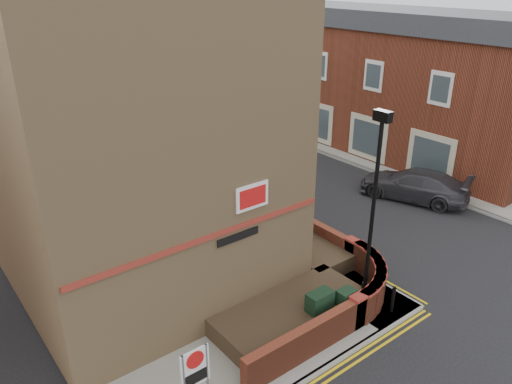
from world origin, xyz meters
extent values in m
plane|color=black|center=(0.00, 0.00, 0.00)|extent=(120.00, 120.00, 0.00)
cube|color=gray|center=(-3.50, 1.50, 0.06)|extent=(13.00, 3.00, 0.12)
cube|color=gray|center=(2.00, 16.00, 0.06)|extent=(2.00, 32.00, 0.12)
cube|color=gray|center=(13.00, 13.00, 0.06)|extent=(4.00, 40.00, 0.12)
cube|color=gray|center=(3.00, 16.00, 0.06)|extent=(0.15, 32.00, 0.12)
cube|color=gray|center=(11.00, 13.00, 0.06)|extent=(0.15, 40.00, 0.12)
cube|color=gold|center=(3.25, 16.00, 0.01)|extent=(0.28, 32.00, 0.01)
cube|color=#A58257|center=(-3.00, 8.00, 5.62)|extent=(8.00, 10.00, 11.00)
cube|color=maroon|center=(-3.00, 2.97, 3.32)|extent=(7.80, 0.06, 0.15)
cube|color=white|center=(-1.50, 2.96, 4.12)|extent=(1.10, 0.05, 0.75)
cube|color=black|center=(-2.00, 2.96, 3.02)|extent=(1.40, 0.04, 0.22)
cylinder|color=black|center=(1.60, 1.20, 3.12)|extent=(0.12, 0.12, 6.00)
cylinder|color=black|center=(1.60, 1.20, 0.52)|extent=(0.20, 0.20, 0.80)
cube|color=black|center=(1.60, 1.20, 6.27)|extent=(0.25, 0.50, 0.30)
cube|color=black|center=(-0.30, 1.30, 0.72)|extent=(0.80, 0.45, 1.20)
cube|color=black|center=(0.50, 1.00, 0.67)|extent=(0.55, 0.40, 1.10)
cylinder|color=black|center=(2.00, 0.40, 0.57)|extent=(0.11, 0.11, 0.90)
cylinder|color=black|center=(2.60, 1.20, 0.57)|extent=(0.11, 0.11, 0.90)
cylinder|color=slate|center=(-4.70, 0.50, 1.22)|extent=(0.06, 0.06, 2.20)
cube|color=white|center=(-5.00, 0.50, 1.82)|extent=(0.72, 0.04, 1.00)
cylinder|color=red|center=(-5.00, 0.47, 2.07)|extent=(0.44, 0.02, 0.44)
cube|color=maroon|center=(14.50, 17.00, 3.50)|extent=(5.00, 30.00, 7.00)
cube|color=#2B2E33|center=(14.50, 17.00, 7.50)|extent=(5.40, 30.40, 1.00)
cube|color=beige|center=(14.50, 38.00, 3.50)|extent=(5.00, 12.00, 7.00)
cylinder|color=#382B1E|center=(2.00, 14.00, 2.40)|extent=(0.24, 0.24, 4.55)
sphere|color=#22541C|center=(2.00, 14.00, 5.00)|extent=(3.64, 3.64, 3.64)
sphere|color=#22541C|center=(2.40, 13.70, 4.15)|extent=(2.60, 2.60, 2.60)
sphere|color=#22541C|center=(1.70, 14.40, 4.54)|extent=(2.86, 2.86, 2.86)
cylinder|color=#382B1E|center=(2.00, 22.00, 2.64)|extent=(0.24, 0.24, 5.04)
sphere|color=#22541C|center=(2.00, 22.00, 5.52)|extent=(4.03, 4.03, 4.03)
sphere|color=#22541C|center=(2.40, 21.70, 4.58)|extent=(2.88, 2.88, 2.88)
sphere|color=#22541C|center=(1.70, 22.40, 5.02)|extent=(3.17, 3.17, 3.17)
cylinder|color=#382B1E|center=(2.00, 30.00, 2.50)|extent=(0.24, 0.24, 4.76)
sphere|color=#22541C|center=(2.00, 30.00, 5.22)|extent=(3.81, 3.81, 3.81)
sphere|color=#22541C|center=(2.40, 29.70, 4.34)|extent=(2.72, 2.72, 2.72)
sphere|color=#22541C|center=(1.70, 30.40, 4.74)|extent=(2.99, 2.99, 2.99)
cylinder|color=black|center=(2.40, 25.00, 1.72)|extent=(0.10, 0.10, 3.20)
imported|color=black|center=(2.40, 25.00, 3.82)|extent=(0.20, 0.16, 1.00)
imported|color=silver|center=(4.06, 15.67, 0.63)|extent=(2.78, 4.05, 1.26)
imported|color=maroon|center=(4.47, 16.16, 0.75)|extent=(3.29, 5.71, 1.50)
imported|color=#343339|center=(9.85, 5.32, 0.72)|extent=(3.61, 5.36, 1.44)
imported|color=#9B9FA2|center=(9.23, 17.06, 0.69)|extent=(2.45, 4.28, 1.37)
camera|label=1|loc=(-9.16, -7.02, 9.84)|focal=35.00mm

